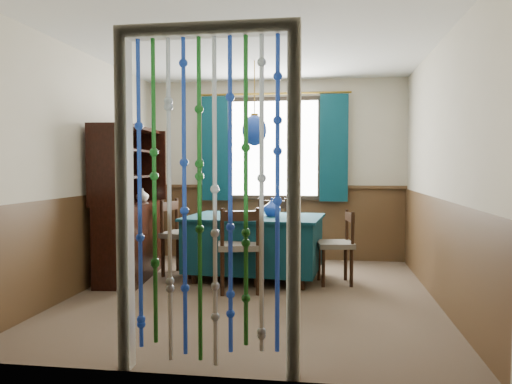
% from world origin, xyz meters
% --- Properties ---
extents(floor, '(4.00, 4.00, 0.00)m').
position_xyz_m(floor, '(0.00, 0.00, 0.00)').
color(floor, brown).
rests_on(floor, ground).
extents(ceiling, '(4.00, 4.00, 0.00)m').
position_xyz_m(ceiling, '(0.00, 0.00, 2.50)').
color(ceiling, silver).
rests_on(ceiling, ground).
extents(wall_back, '(3.60, 0.00, 3.60)m').
position_xyz_m(wall_back, '(0.00, 2.00, 1.25)').
color(wall_back, '#BCB29A').
rests_on(wall_back, ground).
extents(wall_front, '(3.60, 0.00, 3.60)m').
position_xyz_m(wall_front, '(0.00, -2.00, 1.25)').
color(wall_front, '#BCB29A').
rests_on(wall_front, ground).
extents(wall_left, '(0.00, 4.00, 4.00)m').
position_xyz_m(wall_left, '(-1.80, 0.00, 1.25)').
color(wall_left, '#BCB29A').
rests_on(wall_left, ground).
extents(wall_right, '(0.00, 4.00, 4.00)m').
position_xyz_m(wall_right, '(1.80, 0.00, 1.25)').
color(wall_right, '#BCB29A').
rests_on(wall_right, ground).
extents(wainscot_back, '(3.60, 0.00, 3.60)m').
position_xyz_m(wainscot_back, '(0.00, 1.99, 0.50)').
color(wainscot_back, '#48311B').
rests_on(wainscot_back, ground).
extents(wainscot_front, '(3.60, 0.00, 3.60)m').
position_xyz_m(wainscot_front, '(0.00, -1.99, 0.50)').
color(wainscot_front, '#48311B').
rests_on(wainscot_front, ground).
extents(wainscot_left, '(0.00, 4.00, 4.00)m').
position_xyz_m(wainscot_left, '(-1.79, 0.00, 0.50)').
color(wainscot_left, '#48311B').
rests_on(wainscot_left, ground).
extents(wainscot_right, '(0.00, 4.00, 4.00)m').
position_xyz_m(wainscot_right, '(1.79, 0.00, 0.50)').
color(wainscot_right, '#48311B').
rests_on(wainscot_right, ground).
extents(window, '(1.32, 0.12, 1.42)m').
position_xyz_m(window, '(0.00, 1.95, 1.55)').
color(window, black).
rests_on(window, wall_back).
extents(doorway, '(1.16, 0.12, 2.18)m').
position_xyz_m(doorway, '(0.00, -1.94, 1.05)').
color(doorway, silver).
rests_on(doorway, ground).
extents(dining_table, '(1.61, 1.18, 0.73)m').
position_xyz_m(dining_table, '(-0.09, 0.69, 0.43)').
color(dining_table, '#0B2F39').
rests_on(dining_table, floor).
extents(chair_near, '(0.52, 0.50, 0.89)m').
position_xyz_m(chair_near, '(-0.16, 0.07, 0.47)').
color(chair_near, black).
rests_on(chair_near, floor).
extents(chair_far, '(0.48, 0.47, 0.88)m').
position_xyz_m(chair_far, '(0.01, 1.38, 0.47)').
color(chair_far, black).
rests_on(chair_far, floor).
extents(chair_left, '(0.50, 0.52, 0.91)m').
position_xyz_m(chair_left, '(-1.00, 0.79, 0.48)').
color(chair_left, black).
rests_on(chair_left, floor).
extents(chair_right, '(0.44, 0.46, 0.81)m').
position_xyz_m(chair_right, '(0.85, 0.60, 0.44)').
color(chair_right, black).
rests_on(chair_right, floor).
extents(sideboard, '(0.60, 1.38, 1.76)m').
position_xyz_m(sideboard, '(-1.55, 0.58, 0.61)').
color(sideboard, black).
rests_on(sideboard, floor).
extents(pendant_lamp, '(0.28, 0.28, 0.96)m').
position_xyz_m(pendant_lamp, '(-0.09, 0.69, 1.72)').
color(pendant_lamp, olive).
rests_on(pendant_lamp, ceiling).
extents(vase_table, '(0.23, 0.23, 0.19)m').
position_xyz_m(vase_table, '(0.11, 0.71, 0.83)').
color(vase_table, navy).
rests_on(vase_table, dining_table).
extents(bowl_shelf, '(0.25, 0.25, 0.05)m').
position_xyz_m(bowl_shelf, '(-1.49, 0.31, 1.22)').
color(bowl_shelf, beige).
rests_on(bowl_shelf, sideboard).
extents(vase_sideboard, '(0.22, 0.22, 0.18)m').
position_xyz_m(vase_sideboard, '(-1.49, 0.82, 0.97)').
color(vase_sideboard, beige).
rests_on(vase_sideboard, sideboard).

